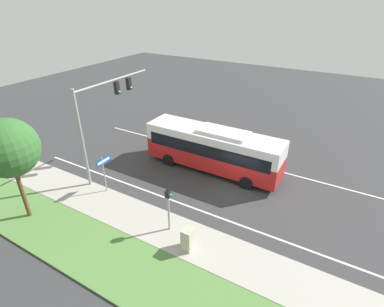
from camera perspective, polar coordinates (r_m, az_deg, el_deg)
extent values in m
plane|color=#38383A|center=(21.56, 8.75, -6.37)|extent=(80.00, 80.00, 0.00)
cube|color=#ADA89E|center=(17.13, 0.52, -16.53)|extent=(2.80, 80.00, 0.12)
cube|color=#568442|center=(15.37, -5.95, -23.77)|extent=(3.60, 80.00, 0.10)
cube|color=silver|center=(18.89, 4.51, -11.79)|extent=(0.14, 30.00, 0.01)
cube|color=silver|center=(24.46, 11.96, -2.14)|extent=(0.14, 30.00, 0.01)
cube|color=red|center=(22.89, 3.96, -0.41)|extent=(2.51, 10.45, 1.53)
cube|color=white|center=(22.26, 4.07, 2.73)|extent=(2.51, 10.45, 1.25)
cube|color=black|center=(22.45, 4.04, 1.74)|extent=(2.55, 9.62, 0.95)
cube|color=white|center=(21.65, 6.00, 4.05)|extent=(1.76, 3.66, 0.24)
cylinder|color=black|center=(23.75, -4.41, -1.20)|extent=(0.28, 0.97, 0.97)
cylinder|color=black|center=(25.53, -1.39, 1.10)|extent=(0.28, 0.97, 0.97)
cylinder|color=black|center=(21.25, 10.29, -5.50)|extent=(0.28, 0.97, 0.97)
cylinder|color=black|center=(23.22, 12.42, -2.59)|extent=(0.28, 0.97, 0.97)
cylinder|color=#939399|center=(21.04, -20.17, 2.25)|extent=(0.20, 0.20, 7.02)
cylinder|color=#939399|center=(22.18, -14.74, 13.38)|extent=(7.02, 0.14, 0.14)
cube|color=black|center=(22.50, -14.13, 12.02)|extent=(0.32, 0.28, 0.90)
sphere|color=#1ED838|center=(22.45, -13.71, 11.36)|extent=(0.18, 0.18, 0.18)
cube|color=black|center=(23.40, -11.96, 12.86)|extent=(0.32, 0.28, 0.90)
sphere|color=#1ED838|center=(23.35, -11.55, 12.24)|extent=(0.18, 0.18, 0.18)
cylinder|color=#939399|center=(17.03, -4.46, -10.91)|extent=(0.12, 0.12, 2.80)
cube|color=black|center=(16.31, -4.62, -7.70)|extent=(0.28, 0.24, 0.44)
sphere|color=#1ED838|center=(16.24, -4.18, -7.86)|extent=(0.14, 0.14, 0.14)
cylinder|color=#939399|center=(20.93, -16.36, -3.99)|extent=(0.08, 0.08, 2.73)
cube|color=#19478C|center=(20.48, -16.51, -1.36)|extent=(1.22, 0.03, 0.55)
cube|color=white|center=(20.47, -16.47, -1.38)|extent=(1.04, 0.01, 0.19)
cube|color=#B7B29E|center=(16.32, -0.74, -15.94)|extent=(0.68, 0.55, 1.27)
cylinder|color=brown|center=(20.27, -29.66, -6.18)|extent=(0.24, 0.24, 3.64)
sphere|color=#33662D|center=(19.01, -31.64, 0.88)|extent=(3.30, 3.30, 3.30)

